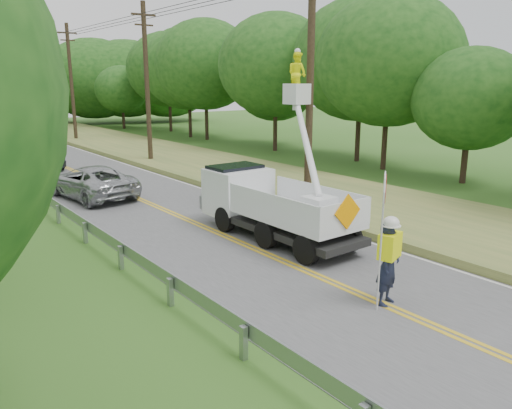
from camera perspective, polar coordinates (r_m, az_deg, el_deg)
ground at (r=12.21m, az=17.72°, el=-12.33°), size 140.00×140.00×0.00m
road at (r=22.70m, az=-12.31°, el=0.22°), size 7.20×96.00×0.03m
guardrail at (r=22.12m, az=-22.84°, el=0.53°), size 0.18×48.00×0.77m
utility_poles at (r=27.10m, az=-5.85°, el=13.87°), size 1.60×43.30×10.00m
tall_grass_verge at (r=26.35m, az=1.77°, el=2.73°), size 7.00×96.00×0.30m
treeline_right at (r=38.84m, az=2.07°, el=15.34°), size 10.92×56.09×10.61m
flagger at (r=12.29m, az=14.89°, el=-5.89°), size 1.19×0.70×3.31m
bucket_truck at (r=17.71m, az=1.04°, el=1.59°), size 4.52×6.41×6.33m
suv_silver at (r=24.20m, az=-18.31°, el=2.49°), size 3.09×5.58×1.48m
suv_darkgrey at (r=33.60m, az=-23.51°, el=5.01°), size 2.33×4.99×1.41m
stop_sign_permanent at (r=24.54m, az=-27.02°, el=3.24°), size 0.39×0.26×2.11m
yard_sign at (r=21.14m, az=8.75°, el=0.76°), size 0.46×0.21×0.70m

